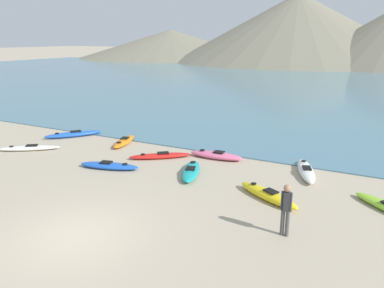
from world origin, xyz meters
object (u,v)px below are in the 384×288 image
Objects in this scene: kayak_on_sand_1 at (29,148)px; kayak_on_sand_9 at (306,171)px; kayak_on_sand_5 at (124,141)px; kayak_on_sand_4 at (216,155)px; kayak_on_sand_8 at (73,134)px; person_near_foreground at (286,207)px; kayak_on_sand_3 at (160,156)px; kayak_on_sand_0 at (109,166)px; kayak_on_sand_2 at (268,195)px; kayak_on_sand_7 at (191,171)px.

kayak_on_sand_9 is (13.96, 3.20, 0.04)m from kayak_on_sand_1.
kayak_on_sand_4 is at bearing -0.26° from kayak_on_sand_5.
person_near_foreground is (14.46, -5.80, 0.80)m from kayak_on_sand_8.
kayak_on_sand_5 is at bearing 158.38° from kayak_on_sand_3.
kayak_on_sand_5 is 3.74m from kayak_on_sand_8.
kayak_on_sand_0 reaches higher than kayak_on_sand_1.
kayak_on_sand_4 is at bearing 136.01° from kayak_on_sand_2.
person_near_foreground is at bearing -21.85° from kayak_on_sand_8.
kayak_on_sand_4 is at bearing 26.55° from kayak_on_sand_3.
kayak_on_sand_3 is (1.25, 2.42, -0.01)m from kayak_on_sand_0.
person_near_foreground reaches higher than kayak_on_sand_7.
kayak_on_sand_8 is at bearing 89.93° from kayak_on_sand_1.
kayak_on_sand_2 is 0.92× the size of kayak_on_sand_8.
kayak_on_sand_1 is 10.10m from kayak_on_sand_4.
kayak_on_sand_1 is 7.31m from kayak_on_sand_3.
kayak_on_sand_5 is 0.91× the size of kayak_on_sand_8.
kayak_on_sand_7 is at bearing -24.48° from kayak_on_sand_5.
kayak_on_sand_2 reaches higher than kayak_on_sand_0.
kayak_on_sand_0 reaches higher than kayak_on_sand_3.
kayak_on_sand_9 is at bearing 94.98° from person_near_foreground.
kayak_on_sand_5 is at bearing 2.79° from kayak_on_sand_8.
kayak_on_sand_3 is at bearing -153.45° from kayak_on_sand_4.
person_near_foreground is (14.47, -2.57, 0.83)m from kayak_on_sand_1.
kayak_on_sand_8 is at bearing 165.43° from kayak_on_sand_2.
kayak_on_sand_9 reaches higher than kayak_on_sand_0.
kayak_on_sand_8 reaches higher than kayak_on_sand_7.
kayak_on_sand_1 is 1.07× the size of kayak_on_sand_5.
kayak_on_sand_9 reaches higher than kayak_on_sand_3.
kayak_on_sand_3 is at bearing 159.52° from kayak_on_sand_2.
kayak_on_sand_5 is 6.26m from kayak_on_sand_7.
person_near_foreground is at bearing -33.95° from kayak_on_sand_7.
kayak_on_sand_4 is at bearing 129.73° from person_near_foreground.
kayak_on_sand_7 is at bearing 16.69° from kayak_on_sand_0.
kayak_on_sand_5 is 10.23m from kayak_on_sand_9.
kayak_on_sand_4 is 1.01× the size of kayak_on_sand_5.
person_near_foreground reaches higher than kayak_on_sand_1.
kayak_on_sand_7 is at bearing -91.78° from kayak_on_sand_4.
kayak_on_sand_2 is 1.02× the size of kayak_on_sand_5.
kayak_on_sand_2 is at bearing -20.48° from kayak_on_sand_3.
kayak_on_sand_9 is (8.22, 3.49, 0.02)m from kayak_on_sand_0.
person_near_foreground reaches higher than kayak_on_sand_5.
kayak_on_sand_0 is 6.73m from kayak_on_sand_8.
kayak_on_sand_0 is 2.72m from kayak_on_sand_3.
kayak_on_sand_7 is at bearing 4.94° from kayak_on_sand_1.
kayak_on_sand_2 is 1.70× the size of person_near_foreground.
kayak_on_sand_0 is 1.04× the size of kayak_on_sand_3.
kayak_on_sand_4 reaches higher than kayak_on_sand_5.
kayak_on_sand_4 is at bearing 0.94° from kayak_on_sand_8.
kayak_on_sand_4 is (3.78, 3.68, 0.03)m from kayak_on_sand_0.
kayak_on_sand_0 is at bearing 165.38° from person_near_foreground.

